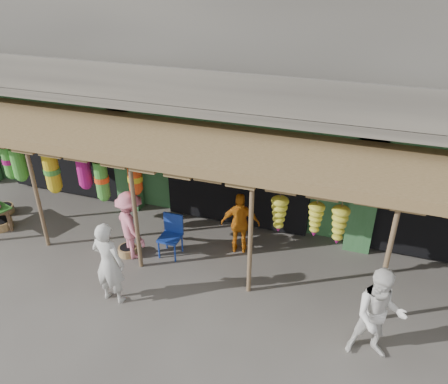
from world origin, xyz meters
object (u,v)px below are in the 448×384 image
(person_vendor, at_px, (240,224))
(person_shopper, at_px, (131,225))
(person_front, at_px, (109,263))
(blue_chair, at_px, (172,233))
(person_right, at_px, (379,315))

(person_vendor, bearing_deg, person_shopper, 9.96)
(person_vendor, distance_m, person_shopper, 2.46)
(person_front, bearing_deg, person_vendor, -126.20)
(person_front, relative_size, person_shopper, 1.10)
(blue_chair, height_order, person_right, person_right)
(blue_chair, relative_size, person_vendor, 0.65)
(person_right, distance_m, person_shopper, 5.44)
(blue_chair, height_order, person_front, person_front)
(blue_chair, distance_m, person_shopper, 0.93)
(blue_chair, relative_size, person_shopper, 0.60)
(person_front, distance_m, person_shopper, 1.46)
(person_right, xyz_separation_m, person_vendor, (-3.04, 2.14, -0.14))
(person_right, bearing_deg, person_front, 173.64)
(person_vendor, bearing_deg, person_right, 131.91)
(person_right, bearing_deg, person_vendor, 135.78)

